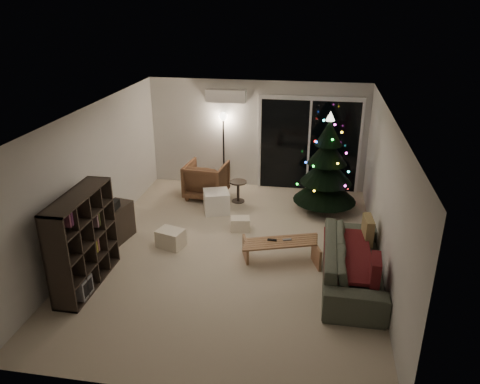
# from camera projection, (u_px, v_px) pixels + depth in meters

# --- Properties ---
(room) EXTENTS (6.50, 7.51, 2.60)m
(room) POSITION_uv_depth(u_px,v_px,m) (268.00, 172.00, 9.21)
(room) COLOR beige
(room) RESTS_ON ground
(bookshelf) EXTENTS (0.42, 1.53, 1.53)m
(bookshelf) POSITION_uv_depth(u_px,v_px,m) (71.00, 240.00, 7.16)
(bookshelf) COLOR black
(bookshelf) RESTS_ON floor
(media_cabinet) EXTENTS (0.60, 1.15, 0.68)m
(media_cabinet) POSITION_uv_depth(u_px,v_px,m) (109.00, 227.00, 8.47)
(media_cabinet) COLOR black
(media_cabinet) RESTS_ON floor
(stereo) EXTENTS (0.35, 0.41, 0.15)m
(stereo) POSITION_uv_depth(u_px,v_px,m) (107.00, 206.00, 8.31)
(stereo) COLOR black
(stereo) RESTS_ON media_cabinet
(armchair) EXTENTS (0.94, 0.97, 0.81)m
(armchair) POSITION_uv_depth(u_px,v_px,m) (206.00, 180.00, 10.47)
(armchair) COLOR brown
(armchair) RESTS_ON floor
(ottoman) EXTENTS (0.65, 0.65, 0.46)m
(ottoman) POSITION_uv_depth(u_px,v_px,m) (216.00, 202.00, 9.80)
(ottoman) COLOR white
(ottoman) RESTS_ON floor
(cardboard_box_a) EXTENTS (0.54, 0.47, 0.33)m
(cardboard_box_a) POSITION_uv_depth(u_px,v_px,m) (171.00, 238.00, 8.46)
(cardboard_box_a) COLOR #F2E3CC
(cardboard_box_a) RESTS_ON floor
(cardboard_box_b) EXTENTS (0.41, 0.34, 0.26)m
(cardboard_box_b) POSITION_uv_depth(u_px,v_px,m) (240.00, 224.00, 9.07)
(cardboard_box_b) COLOR #F2E3CC
(cardboard_box_b) RESTS_ON floor
(side_table) EXTENTS (0.49, 0.49, 0.48)m
(side_table) POSITION_uv_depth(u_px,v_px,m) (238.00, 191.00, 10.29)
(side_table) COLOR black
(side_table) RESTS_ON floor
(floor_lamp) EXTENTS (0.27, 0.27, 1.71)m
(floor_lamp) POSITION_uv_depth(u_px,v_px,m) (224.00, 151.00, 10.94)
(floor_lamp) COLOR black
(floor_lamp) RESTS_ON floor
(sofa) EXTENTS (0.93, 2.33, 0.68)m
(sofa) POSITION_uv_depth(u_px,v_px,m) (353.00, 263.00, 7.35)
(sofa) COLOR #4E5546
(sofa) RESTS_ON floor
(sofa_throw) EXTENTS (0.72, 1.67, 0.06)m
(sofa_throw) POSITION_uv_depth(u_px,v_px,m) (347.00, 254.00, 7.30)
(sofa_throw) COLOR maroon
(sofa_throw) RESTS_ON sofa
(cushion_a) EXTENTS (0.17, 0.45, 0.44)m
(cushion_a) POSITION_uv_depth(u_px,v_px,m) (368.00, 230.00, 7.79)
(cushion_a) COLOR #957C58
(cushion_a) RESTS_ON sofa
(cushion_b) EXTENTS (0.16, 0.45, 0.44)m
(cushion_b) POSITION_uv_depth(u_px,v_px,m) (375.00, 272.00, 6.61)
(cushion_b) COLOR maroon
(cushion_b) RESTS_ON sofa
(coffee_table) EXTENTS (1.34, 0.82, 0.40)m
(coffee_table) POSITION_uv_depth(u_px,v_px,m) (281.00, 252.00, 7.95)
(coffee_table) COLOR #AA6D4D
(coffee_table) RESTS_ON floor
(remote_a) EXTENTS (0.16, 0.05, 0.02)m
(remote_a) POSITION_uv_depth(u_px,v_px,m) (272.00, 240.00, 7.89)
(remote_a) COLOR black
(remote_a) RESTS_ON coffee_table
(remote_b) EXTENTS (0.15, 0.09, 0.02)m
(remote_b) POSITION_uv_depth(u_px,v_px,m) (287.00, 240.00, 7.89)
(remote_b) COLOR slate
(remote_b) RESTS_ON coffee_table
(christmas_tree) EXTENTS (1.57, 1.57, 2.12)m
(christmas_tree) POSITION_uv_depth(u_px,v_px,m) (327.00, 163.00, 9.54)
(christmas_tree) COLOR black
(christmas_tree) RESTS_ON floor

